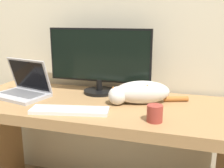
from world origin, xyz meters
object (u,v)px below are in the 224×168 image
object	(u,v)px
coffee_mug	(155,113)
cat	(139,92)
laptop	(24,89)
external_keyboard	(70,110)
monitor	(99,60)

from	to	relation	value
coffee_mug	cat	bearing A→B (deg)	116.70
laptop	coffee_mug	world-z (taller)	laptop
laptop	coffee_mug	size ratio (longest dim) A/B	4.51
laptop	coffee_mug	xyz separation A→B (m)	(0.86, -0.19, -0.01)
external_keyboard	cat	xyz separation A→B (m)	(0.33, 0.25, 0.06)
external_keyboard	coffee_mug	distance (m)	0.45
monitor	cat	bearing A→B (deg)	-26.20
external_keyboard	monitor	bearing A→B (deg)	74.26
laptop	cat	xyz separation A→B (m)	(0.74, 0.06, 0.02)
monitor	coffee_mug	size ratio (longest dim) A/B	8.25
external_keyboard	coffee_mug	size ratio (longest dim) A/B	5.17
coffee_mug	external_keyboard	bearing A→B (deg)	-179.96
cat	laptop	bearing A→B (deg)	165.73
laptop	external_keyboard	world-z (taller)	laptop
monitor	cat	xyz separation A→B (m)	(0.29, -0.14, -0.15)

